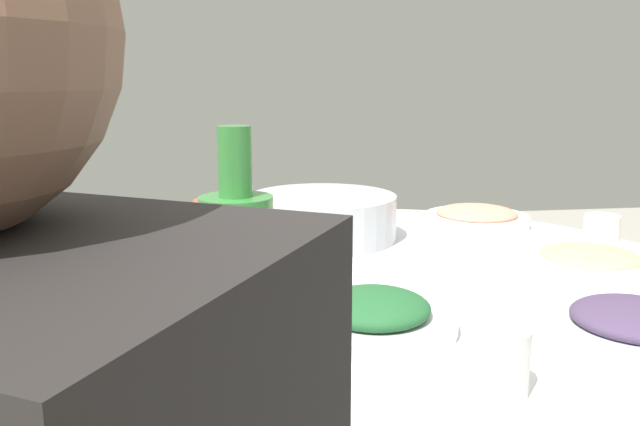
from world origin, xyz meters
The scene contains 11 objects.
round_dining_table centered at (0.00, 0.00, 0.63)m, with size 1.10×1.10×0.77m.
rice_bowl centered at (0.26, 0.07, 0.82)m, with size 0.29×0.29×0.10m.
soup_bowl centered at (-0.02, 0.33, 0.80)m, with size 0.29×0.31×0.06m.
dish_greens centered at (-0.22, 0.07, 0.79)m, with size 0.21×0.21×0.05m.
dish_noodles centered at (-0.01, -0.34, 0.79)m, with size 0.20×0.20×0.04m.
dish_eggplant centered at (-0.29, -0.24, 0.79)m, with size 0.23×0.23×0.05m.
dish_shrimp centered at (0.33, -0.28, 0.79)m, with size 0.22×0.22×0.04m.
green_bottle centered at (-0.34, 0.24, 0.88)m, with size 0.07×0.07×0.27m.
tea_cup_near centered at (0.17, -0.47, 0.80)m, with size 0.07×0.07×0.05m, color white.
tea_cup_far centered at (-0.40, -0.01, 0.81)m, with size 0.07×0.07×0.07m, color white.
tea_cup_side centered at (0.41, 0.29, 0.80)m, with size 0.07×0.07×0.06m, color #C84938.
Camera 1 is at (-0.98, 0.25, 1.09)m, focal length 36.47 mm.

